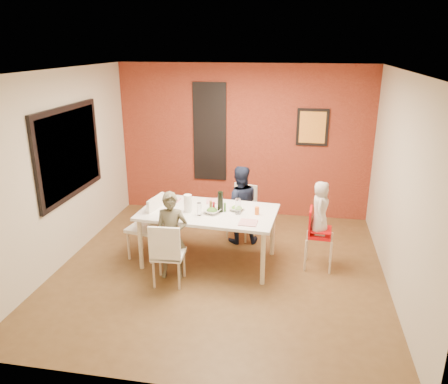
% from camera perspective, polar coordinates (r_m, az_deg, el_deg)
% --- Properties ---
extents(ground, '(4.50, 4.50, 0.00)m').
position_cam_1_polar(ground, '(6.24, -0.49, -10.05)').
color(ground, brown).
rests_on(ground, ground).
extents(ceiling, '(4.50, 4.50, 0.02)m').
position_cam_1_polar(ceiling, '(5.47, -0.57, 15.53)').
color(ceiling, white).
rests_on(ceiling, wall_back).
extents(wall_back, '(4.50, 0.02, 2.70)m').
position_cam_1_polar(wall_back, '(7.86, 2.51, 6.63)').
color(wall_back, beige).
rests_on(wall_back, ground).
extents(wall_front, '(4.50, 0.02, 2.70)m').
position_cam_1_polar(wall_front, '(3.68, -7.06, -8.33)').
color(wall_front, beige).
rests_on(wall_front, ground).
extents(wall_left, '(0.02, 4.50, 2.70)m').
position_cam_1_polar(wall_left, '(6.50, -20.45, 2.79)').
color(wall_left, beige).
rests_on(wall_left, ground).
extents(wall_right, '(0.02, 4.50, 2.70)m').
position_cam_1_polar(wall_right, '(5.76, 22.07, 0.59)').
color(wall_right, beige).
rests_on(wall_right, ground).
extents(brick_accent_wall, '(4.50, 0.02, 2.70)m').
position_cam_1_polar(brick_accent_wall, '(7.84, 2.49, 6.60)').
color(brick_accent_wall, maroon).
rests_on(brick_accent_wall, ground).
extents(picture_window_frame, '(0.05, 1.70, 1.30)m').
position_cam_1_polar(picture_window_frame, '(6.60, -19.57, 4.93)').
color(picture_window_frame, black).
rests_on(picture_window_frame, wall_left).
extents(picture_window_pane, '(0.02, 1.55, 1.15)m').
position_cam_1_polar(picture_window_pane, '(6.59, -19.46, 4.93)').
color(picture_window_pane, black).
rests_on(picture_window_pane, wall_left).
extents(glassblock_strip, '(0.55, 0.03, 1.70)m').
position_cam_1_polar(glassblock_strip, '(7.90, -1.87, 7.81)').
color(glassblock_strip, silver).
rests_on(glassblock_strip, wall_back).
extents(glassblock_surround, '(0.60, 0.03, 1.76)m').
position_cam_1_polar(glassblock_surround, '(7.89, -1.87, 7.80)').
color(glassblock_surround, black).
rests_on(glassblock_surround, wall_back).
extents(art_print_frame, '(0.54, 0.03, 0.64)m').
position_cam_1_polar(art_print_frame, '(7.70, 11.48, 8.29)').
color(art_print_frame, black).
rests_on(art_print_frame, wall_back).
extents(art_print_canvas, '(0.44, 0.01, 0.54)m').
position_cam_1_polar(art_print_canvas, '(7.69, 11.48, 8.27)').
color(art_print_canvas, '#F4A936').
rests_on(art_print_canvas, wall_back).
extents(dining_table, '(1.96, 1.18, 0.79)m').
position_cam_1_polar(dining_table, '(6.16, -2.05, -3.07)').
color(dining_table, white).
rests_on(dining_table, ground).
extents(chair_near, '(0.43, 0.43, 0.87)m').
position_cam_1_polar(chair_near, '(5.69, -7.47, -7.74)').
color(chair_near, white).
rests_on(chair_near, ground).
extents(chair_far, '(0.50, 0.50, 0.86)m').
position_cam_1_polar(chair_far, '(7.09, 2.47, -2.11)').
color(chair_far, white).
rests_on(chair_far, ground).
extents(chair_left, '(0.52, 0.52, 0.96)m').
position_cam_1_polar(chair_left, '(6.44, -9.66, -4.06)').
color(chair_left, white).
rests_on(chair_left, ground).
extents(high_chair, '(0.39, 0.39, 0.87)m').
position_cam_1_polar(high_chair, '(6.22, 12.04, -5.19)').
color(high_chair, red).
rests_on(high_chair, ground).
extents(child_near, '(0.46, 0.32, 1.20)m').
position_cam_1_polar(child_near, '(5.84, -6.87, -5.71)').
color(child_near, brown).
rests_on(child_near, ground).
extents(child_far, '(0.70, 0.60, 1.25)m').
position_cam_1_polar(child_far, '(6.83, 2.03, -1.65)').
color(child_far, black).
rests_on(child_far, ground).
extents(toddler, '(0.28, 0.39, 0.75)m').
position_cam_1_polar(toddler, '(6.08, 12.47, -2.05)').
color(toddler, beige).
rests_on(toddler, high_chair).
extents(plate_near_left, '(0.28, 0.28, 0.01)m').
position_cam_1_polar(plate_near_left, '(5.98, -7.13, -3.13)').
color(plate_near_left, white).
rests_on(plate_near_left, dining_table).
extents(plate_far_mid, '(0.28, 0.28, 0.01)m').
position_cam_1_polar(plate_far_mid, '(6.49, -1.26, -1.19)').
color(plate_far_mid, white).
rests_on(plate_far_mid, dining_table).
extents(plate_near_right, '(0.24, 0.24, 0.01)m').
position_cam_1_polar(plate_near_right, '(5.73, 3.17, -4.01)').
color(plate_near_right, silver).
rests_on(plate_near_right, dining_table).
extents(plate_far_left, '(0.27, 0.27, 0.01)m').
position_cam_1_polar(plate_far_left, '(6.55, -7.02, -1.13)').
color(plate_far_left, white).
rests_on(plate_far_left, dining_table).
extents(salad_bowl_a, '(0.30, 0.30, 0.06)m').
position_cam_1_polar(salad_bowl_a, '(6.05, -1.58, -2.50)').
color(salad_bowl_a, white).
rests_on(salad_bowl_a, dining_table).
extents(salad_bowl_b, '(0.24, 0.24, 0.05)m').
position_cam_1_polar(salad_bowl_b, '(6.15, 1.68, -2.18)').
color(salad_bowl_b, white).
rests_on(salad_bowl_b, dining_table).
extents(wine_bottle, '(0.08, 0.08, 0.29)m').
position_cam_1_polar(wine_bottle, '(6.05, -0.48, -1.29)').
color(wine_bottle, black).
rests_on(wine_bottle, dining_table).
extents(wine_glass_a, '(0.06, 0.06, 0.18)m').
position_cam_1_polar(wine_glass_a, '(5.96, -3.26, -2.24)').
color(wine_glass_a, white).
rests_on(wine_glass_a, dining_table).
extents(wine_glass_b, '(0.08, 0.08, 0.22)m').
position_cam_1_polar(wine_glass_b, '(5.99, 1.82, -1.88)').
color(wine_glass_b, white).
rests_on(wine_glass_b, dining_table).
extents(paper_towel_roll, '(0.11, 0.11, 0.25)m').
position_cam_1_polar(paper_towel_roll, '(6.07, -4.75, -1.49)').
color(paper_towel_roll, white).
rests_on(paper_towel_roll, dining_table).
extents(condiment_red, '(0.03, 0.03, 0.13)m').
position_cam_1_polar(condiment_red, '(6.10, -1.35, -1.92)').
color(condiment_red, red).
rests_on(condiment_red, dining_table).
extents(condiment_green, '(0.03, 0.03, 0.13)m').
position_cam_1_polar(condiment_green, '(6.08, 0.11, -2.01)').
color(condiment_green, '#3B7828').
rests_on(condiment_green, dining_table).
extents(condiment_brown, '(0.04, 0.04, 0.15)m').
position_cam_1_polar(condiment_brown, '(6.10, -1.74, -1.84)').
color(condiment_brown, brown).
rests_on(condiment_brown, dining_table).
extents(sippy_cup, '(0.06, 0.06, 0.11)m').
position_cam_1_polar(sippy_cup, '(6.00, 4.32, -2.45)').
color(sippy_cup, orange).
rests_on(sippy_cup, dining_table).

